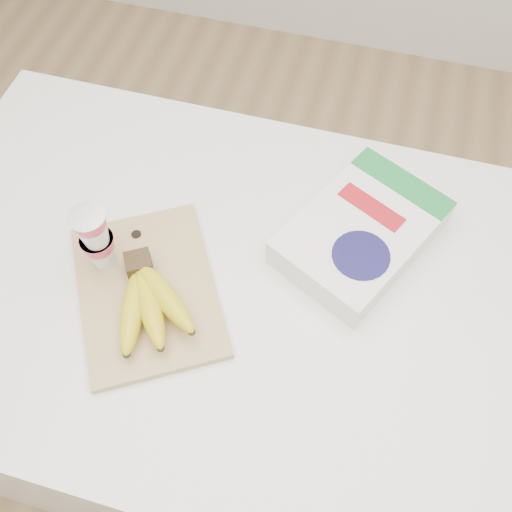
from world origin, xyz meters
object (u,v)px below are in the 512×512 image
Objects in this scene: yogurt_stack at (96,238)px; cereal_box at (361,232)px; bananas at (148,301)px; cutting_board at (148,291)px; table at (230,368)px.

yogurt_stack reaches higher than cereal_box.
bananas is at bearing -116.82° from cereal_box.
table is at bearing -2.97° from cutting_board.
table is 3.80× the size of cutting_board.
yogurt_stack is (-0.12, 0.07, 0.06)m from bananas.
bananas reaches higher than table.
yogurt_stack reaches higher than table.
table is at bearing 44.52° from bananas.
yogurt_stack reaches higher than bananas.
table is 8.45× the size of yogurt_stack.
cutting_board is at bearing -122.30° from cereal_box.
yogurt_stack is at bearing -171.92° from table.
table is 0.55m from bananas.
table is 6.02× the size of bananas.
cereal_box is at bearing 0.25° from cutting_board.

